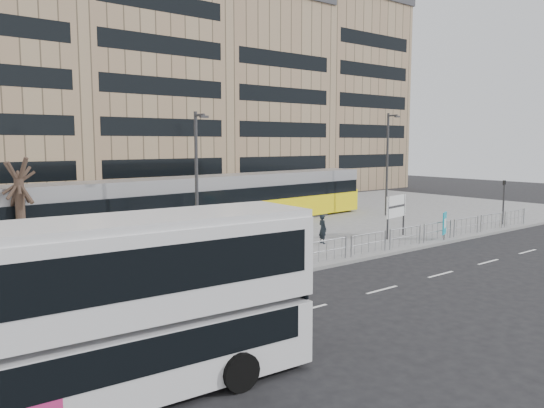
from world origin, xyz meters
TOP-DOWN VIEW (x-y plane):
  - ground at (0.00, 0.00)m, footprint 120.00×120.00m
  - plaza at (0.00, 12.00)m, footprint 64.00×24.00m
  - kerb at (0.00, 0.05)m, footprint 64.00×0.25m
  - building_row at (1.55, 34.27)m, footprint 70.40×18.40m
  - pedestrian_barrier at (2.00, 0.50)m, footprint 32.07×0.07m
  - road_markings at (1.00, -4.00)m, footprint 62.00×0.12m
  - double_decker_bus at (-14.38, -6.19)m, footprint 10.59×3.16m
  - tram at (-0.43, 12.54)m, footprint 29.89×5.45m
  - station_sign at (7.28, 2.75)m, footprint 2.19×0.49m
  - ad_panel at (8.83, 0.40)m, footprint 0.83×0.41m
  - pedestrian at (2.39, 4.00)m, footprint 0.50×0.67m
  - traffic_light_west at (-7.31, 0.97)m, footprint 0.23×0.25m
  - traffic_light_east at (17.23, 1.31)m, footprint 0.18×0.22m
  - lamp_post_west at (-4.02, 6.90)m, footprint 0.45×1.04m
  - lamp_post_east at (14.42, 9.31)m, footprint 0.45×1.04m
  - bare_tree at (-12.09, 9.79)m, footprint 3.87×3.87m

SIDE VIEW (x-z plane):
  - ground at x=0.00m, z-range 0.00..0.00m
  - road_markings at x=1.00m, z-range 0.00..0.01m
  - kerb at x=0.00m, z-range -0.01..0.16m
  - plaza at x=0.00m, z-range 0.00..0.15m
  - pedestrian_barrier at x=2.00m, z-range 0.43..1.53m
  - pedestrian at x=2.39m, z-range 0.15..1.82m
  - ad_panel at x=8.83m, z-range 0.29..1.93m
  - tram at x=-0.43m, z-range 0.16..3.66m
  - station_sign at x=7.28m, z-range 0.64..3.18m
  - traffic_light_west at x=-7.31m, z-range 0.57..3.67m
  - traffic_light_east at x=17.23m, z-range 0.57..3.67m
  - double_decker_bus at x=-14.38m, z-range 0.17..4.35m
  - lamp_post_west at x=-4.02m, z-range 0.52..7.83m
  - lamp_post_east at x=14.42m, z-range 0.52..8.47m
  - bare_tree at x=-12.09m, z-range 1.81..8.72m
  - building_row at x=1.55m, z-range -2.69..28.51m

